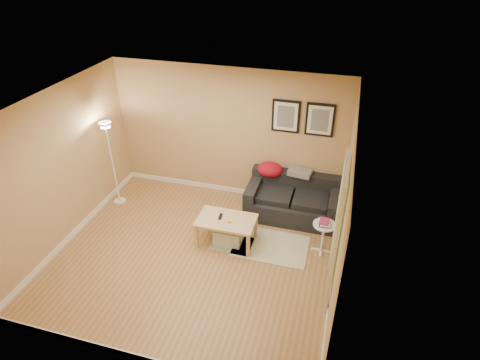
{
  "coord_description": "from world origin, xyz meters",
  "views": [
    {
      "loc": [
        2.08,
        -4.59,
        4.56
      ],
      "look_at": [
        0.55,
        0.85,
        1.05
      ],
      "focal_mm": 29.81,
      "sensor_mm": 36.0,
      "label": 1
    }
  ],
  "objects_px": {
    "sofa": "(293,199)",
    "floor_lamp": "(113,166)",
    "book_stack": "(324,222)",
    "side_table": "(323,238)",
    "coffee_table": "(227,231)",
    "storage_bin": "(229,235)"
  },
  "relations": [
    {
      "from": "sofa",
      "to": "storage_bin",
      "type": "height_order",
      "value": "sofa"
    },
    {
      "from": "sofa",
      "to": "book_stack",
      "type": "bearing_deg",
      "value": -53.73
    },
    {
      "from": "coffee_table",
      "to": "book_stack",
      "type": "height_order",
      "value": "book_stack"
    },
    {
      "from": "sofa",
      "to": "coffee_table",
      "type": "distance_m",
      "value": 1.45
    },
    {
      "from": "side_table",
      "to": "sofa",
      "type": "bearing_deg",
      "value": 126.44
    },
    {
      "from": "sofa",
      "to": "storage_bin",
      "type": "bearing_deg",
      "value": -131.05
    },
    {
      "from": "book_stack",
      "to": "side_table",
      "type": "bearing_deg",
      "value": -11.38
    },
    {
      "from": "storage_bin",
      "to": "floor_lamp",
      "type": "bearing_deg",
      "value": 166.73
    },
    {
      "from": "coffee_table",
      "to": "storage_bin",
      "type": "relative_size",
      "value": 2.02
    },
    {
      "from": "side_table",
      "to": "book_stack",
      "type": "bearing_deg",
      "value": 178.78
    },
    {
      "from": "side_table",
      "to": "coffee_table",
      "type": "bearing_deg",
      "value": -172.59
    },
    {
      "from": "sofa",
      "to": "floor_lamp",
      "type": "distance_m",
      "value": 3.44
    },
    {
      "from": "sofa",
      "to": "floor_lamp",
      "type": "relative_size",
      "value": 0.99
    },
    {
      "from": "coffee_table",
      "to": "side_table",
      "type": "relative_size",
      "value": 1.71
    },
    {
      "from": "storage_bin",
      "to": "book_stack",
      "type": "distance_m",
      "value": 1.64
    },
    {
      "from": "book_stack",
      "to": "sofa",
      "type": "bearing_deg",
      "value": 116.11
    },
    {
      "from": "storage_bin",
      "to": "book_stack",
      "type": "height_order",
      "value": "book_stack"
    },
    {
      "from": "sofa",
      "to": "coffee_table",
      "type": "bearing_deg",
      "value": -131.7
    },
    {
      "from": "sofa",
      "to": "book_stack",
      "type": "relative_size",
      "value": 7.79
    },
    {
      "from": "book_stack",
      "to": "floor_lamp",
      "type": "height_order",
      "value": "floor_lamp"
    },
    {
      "from": "storage_bin",
      "to": "book_stack",
      "type": "relative_size",
      "value": 2.21
    },
    {
      "from": "sofa",
      "to": "coffee_table",
      "type": "xyz_separation_m",
      "value": [
        -0.96,
        -1.07,
        -0.13
      ]
    }
  ]
}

